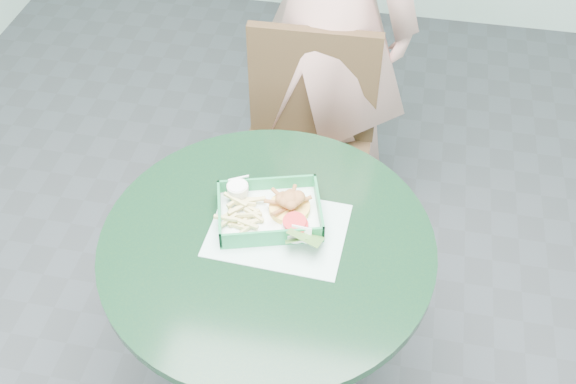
% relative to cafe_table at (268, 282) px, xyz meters
% --- Properties ---
extents(floor, '(4.00, 5.00, 0.02)m').
position_rel_cafe_table_xyz_m(floor, '(0.00, 0.00, -0.58)').
color(floor, '#303335').
rests_on(floor, ground).
extents(cafe_table, '(0.92, 0.92, 0.75)m').
position_rel_cafe_table_xyz_m(cafe_table, '(0.00, 0.00, 0.00)').
color(cafe_table, black).
rests_on(cafe_table, floor).
extents(dining_chair, '(0.47, 0.47, 0.93)m').
position_rel_cafe_table_xyz_m(dining_chair, '(-0.00, 0.68, -0.05)').
color(dining_chair, brown).
rests_on(dining_chair, floor).
extents(placemat, '(0.38, 0.29, 0.00)m').
position_rel_cafe_table_xyz_m(placemat, '(0.02, 0.04, 0.17)').
color(placemat, '#ABCEC6').
rests_on(placemat, cafe_table).
extents(food_basket, '(0.28, 0.21, 0.06)m').
position_rel_cafe_table_xyz_m(food_basket, '(-0.01, 0.08, 0.19)').
color(food_basket, '#1C8046').
rests_on(food_basket, placemat).
extents(crab_sandwich, '(0.12, 0.12, 0.07)m').
position_rel_cafe_table_xyz_m(crab_sandwich, '(0.05, 0.09, 0.22)').
color(crab_sandwich, '#EBB049').
rests_on(crab_sandwich, food_basket).
extents(fries_pile, '(0.14, 0.15, 0.04)m').
position_rel_cafe_table_xyz_m(fries_pile, '(-0.08, 0.09, 0.21)').
color(fries_pile, '#D4C577').
rests_on(fries_pile, food_basket).
extents(sauce_ramekin, '(0.06, 0.06, 0.03)m').
position_rel_cafe_table_xyz_m(sauce_ramekin, '(-0.09, 0.15, 0.22)').
color(sauce_ramekin, beige).
rests_on(sauce_ramekin, food_basket).
extents(garnish_cup, '(0.11, 0.11, 0.05)m').
position_rel_cafe_table_xyz_m(garnish_cup, '(0.06, -0.00, 0.21)').
color(garnish_cup, silver).
rests_on(garnish_cup, food_basket).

